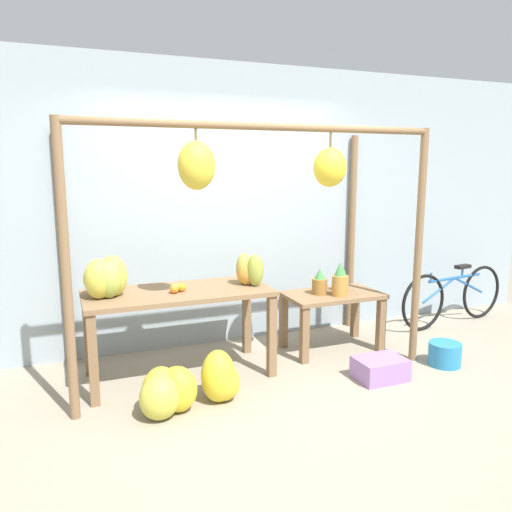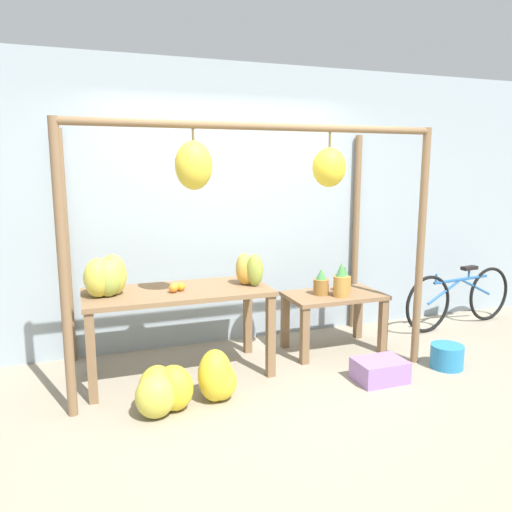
% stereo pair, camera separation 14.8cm
% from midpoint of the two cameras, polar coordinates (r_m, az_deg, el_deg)
% --- Properties ---
extents(ground_plane, '(20.00, 20.00, 0.00)m').
position_cam_midpoint_polar(ground_plane, '(4.09, 3.35, -15.90)').
color(ground_plane, gray).
extents(shop_wall_back, '(8.00, 0.08, 2.80)m').
position_cam_midpoint_polar(shop_wall_back, '(5.06, -3.02, 5.68)').
color(shop_wall_back, '#99A8B2').
rests_on(shop_wall_back, ground_plane).
extents(stall_awning, '(3.07, 1.27, 2.13)m').
position_cam_midpoint_polar(stall_awning, '(4.13, 0.66, 6.39)').
color(stall_awning, brown).
rests_on(stall_awning, ground_plane).
extents(display_table_main, '(1.57, 0.71, 0.76)m').
position_cam_midpoint_polar(display_table_main, '(4.32, -7.92, -5.30)').
color(display_table_main, brown).
rests_on(display_table_main, ground_plane).
extents(display_table_side, '(0.94, 0.56, 0.57)m').
position_cam_midpoint_polar(display_table_side, '(4.98, 9.73, -5.55)').
color(display_table_side, brown).
rests_on(display_table_side, ground_plane).
extents(banana_pile_on_table, '(0.43, 0.43, 0.34)m').
position_cam_midpoint_polar(banana_pile_on_table, '(4.20, -15.89, -2.29)').
color(banana_pile_on_table, gold).
rests_on(banana_pile_on_table, display_table_main).
extents(orange_pile, '(0.15, 0.12, 0.08)m').
position_cam_midpoint_polar(orange_pile, '(4.23, -7.97, -3.55)').
color(orange_pile, orange).
rests_on(orange_pile, display_table_main).
extents(pineapple_cluster, '(0.41, 0.29, 0.33)m').
position_cam_midpoint_polar(pineapple_cluster, '(4.89, 9.90, -2.99)').
color(pineapple_cluster, '#B27F38').
rests_on(pineapple_cluster, display_table_side).
extents(banana_pile_ground_left, '(0.52, 0.42, 0.35)m').
position_cam_midpoint_polar(banana_pile_ground_left, '(3.84, -9.52, -14.96)').
color(banana_pile_ground_left, yellow).
rests_on(banana_pile_ground_left, ground_plane).
extents(banana_pile_ground_right, '(0.40, 0.40, 0.41)m').
position_cam_midpoint_polar(banana_pile_ground_right, '(3.98, -3.44, -13.74)').
color(banana_pile_ground_right, yellow).
rests_on(banana_pile_ground_right, ground_plane).
extents(fruit_crate_white, '(0.42, 0.31, 0.19)m').
position_cam_midpoint_polar(fruit_crate_white, '(4.48, 14.90, -12.52)').
color(fruit_crate_white, '#9970B7').
rests_on(fruit_crate_white, ground_plane).
extents(blue_bucket, '(0.29, 0.29, 0.21)m').
position_cam_midpoint_polar(blue_bucket, '(4.94, 21.80, -10.60)').
color(blue_bucket, teal).
rests_on(blue_bucket, ground_plane).
extents(parked_bicycle, '(1.60, 0.24, 0.68)m').
position_cam_midpoint_polar(parked_bicycle, '(6.15, 22.91, -4.37)').
color(parked_bicycle, black).
rests_on(parked_bicycle, ground_plane).
extents(papaya_pile, '(0.27, 0.30, 0.29)m').
position_cam_midpoint_polar(papaya_pile, '(4.40, -0.04, -1.67)').
color(papaya_pile, gold).
rests_on(papaya_pile, display_table_main).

